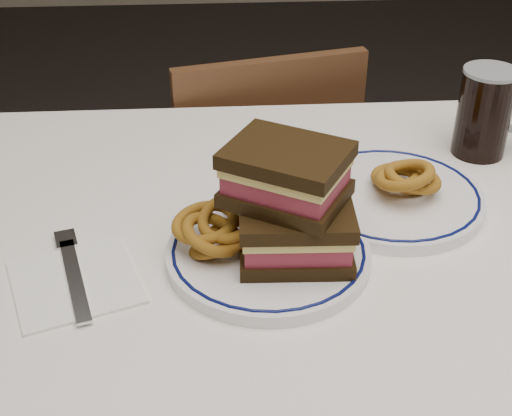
{
  "coord_description": "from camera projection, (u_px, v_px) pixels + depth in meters",
  "views": [
    {
      "loc": [
        -0.24,
        -0.73,
        1.29
      ],
      "look_at": [
        -0.2,
        -0.03,
        0.83
      ],
      "focal_mm": 50.0,
      "sensor_mm": 36.0,
      "label": 1
    }
  ],
  "objects": [
    {
      "name": "dining_table",
      "position": [
        400.0,
        307.0,
        0.97
      ],
      "size": [
        1.27,
        0.87,
        0.75
      ],
      "color": "white",
      "rests_on": "floor"
    },
    {
      "name": "chair_far",
      "position": [
        255.0,
        201.0,
        1.58
      ],
      "size": [
        0.45,
        0.45,
        0.81
      ],
      "color": "#4A2818",
      "rests_on": "floor"
    },
    {
      "name": "main_plate",
      "position": [
        268.0,
        253.0,
        0.88
      ],
      "size": [
        0.25,
        0.25,
        0.02
      ],
      "color": "white",
      "rests_on": "dining_table"
    },
    {
      "name": "reuben_sandwich",
      "position": [
        291.0,
        204.0,
        0.83
      ],
      "size": [
        0.17,
        0.16,
        0.14
      ],
      "color": "black",
      "rests_on": "main_plate"
    },
    {
      "name": "onion_rings_main",
      "position": [
        219.0,
        230.0,
        0.86
      ],
      "size": [
        0.12,
        0.1,
        0.09
      ],
      "color": "brown",
      "rests_on": "main_plate"
    },
    {
      "name": "ketchup_ramekin",
      "position": [
        245.0,
        197.0,
        0.94
      ],
      "size": [
        0.06,
        0.06,
        0.04
      ],
      "color": "silver",
      "rests_on": "main_plate"
    },
    {
      "name": "beer_mug",
      "position": [
        486.0,
        112.0,
        1.08
      ],
      "size": [
        0.12,
        0.08,
        0.14
      ],
      "color": "black",
      "rests_on": "dining_table"
    },
    {
      "name": "far_plate",
      "position": [
        391.0,
        196.0,
        0.99
      ],
      "size": [
        0.26,
        0.26,
        0.02
      ],
      "color": "white",
      "rests_on": "dining_table"
    },
    {
      "name": "onion_rings_far",
      "position": [
        404.0,
        177.0,
        0.98
      ],
      "size": [
        0.1,
        0.12,
        0.07
      ],
      "color": "brown",
      "rests_on": "far_plate"
    },
    {
      "name": "napkin_fork",
      "position": [
        75.0,
        280.0,
        0.85
      ],
      "size": [
        0.18,
        0.2,
        0.01
      ],
      "color": "white",
      "rests_on": "dining_table"
    }
  ]
}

